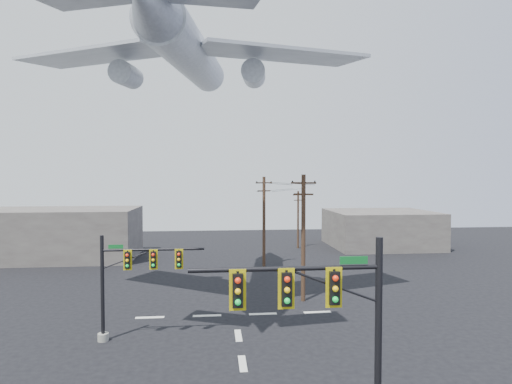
{
  "coord_description": "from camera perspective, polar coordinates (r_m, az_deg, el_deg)",
  "views": [
    {
      "loc": [
        -1.47,
        -18.23,
        9.93
      ],
      "look_at": [
        0.81,
        5.0,
        9.07
      ],
      "focal_mm": 30.0,
      "sensor_mm": 36.0,
      "label": 1
    }
  ],
  "objects": [
    {
      "name": "lane_markings",
      "position": [
        25.61,
        -2.01,
        -20.67
      ],
      "size": [
        14.0,
        21.2,
        0.01
      ],
      "color": "silver",
      "rests_on": "ground"
    },
    {
      "name": "signal_mast_near",
      "position": [
        16.66,
        10.19,
        -17.52
      ],
      "size": [
        7.38,
        0.84,
        7.68
      ],
      "color": "gray",
      "rests_on": "ground"
    },
    {
      "name": "signal_mast_far",
      "position": [
        27.37,
        -16.65,
        -11.28
      ],
      "size": [
        6.4,
        0.7,
        6.4
      ],
      "color": "gray",
      "rests_on": "ground"
    },
    {
      "name": "utility_pole_a",
      "position": [
        34.2,
        6.33,
        -5.73
      ],
      "size": [
        1.89,
        0.95,
        10.07
      ],
      "rotation": [
        0.0,
        0.0,
        -0.43
      ],
      "color": "#412C1C",
      "rests_on": "ground"
    },
    {
      "name": "utility_pole_b",
      "position": [
        46.97,
        1.07,
        -3.7
      ],
      "size": [
        1.9,
        0.86,
        9.87
      ],
      "rotation": [
        0.0,
        0.0,
        0.38
      ],
      "color": "#412C1C",
      "rests_on": "ground"
    },
    {
      "name": "utility_pole_c",
      "position": [
        59.2,
        5.63,
        -3.51
      ],
      "size": [
        1.57,
        0.57,
        7.89
      ],
      "rotation": [
        0.0,
        0.0,
        0.3
      ],
      "color": "#412C1C",
      "rests_on": "ground"
    },
    {
      "name": "power_lines",
      "position": [
        46.42,
        3.47,
        0.66
      ],
      "size": [
        7.69,
        24.64,
        1.05
      ],
      "color": "black"
    },
    {
      "name": "airliner",
      "position": [
        34.6,
        -8.74,
        17.53
      ],
      "size": [
        26.91,
        28.51,
        7.52
      ],
      "rotation": [
        0.0,
        -0.07,
        1.44
      ],
      "color": "silver"
    },
    {
      "name": "building_left",
      "position": [
        56.79,
        -24.71,
        -5.08
      ],
      "size": [
        18.0,
        10.0,
        6.0
      ],
      "primitive_type": "cube",
      "color": "#68635C",
      "rests_on": "ground"
    },
    {
      "name": "building_right",
      "position": [
        63.22,
        16.28,
        -4.71
      ],
      "size": [
        14.0,
        12.0,
        5.0
      ],
      "primitive_type": "cube",
      "color": "#68635C",
      "rests_on": "ground"
    }
  ]
}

